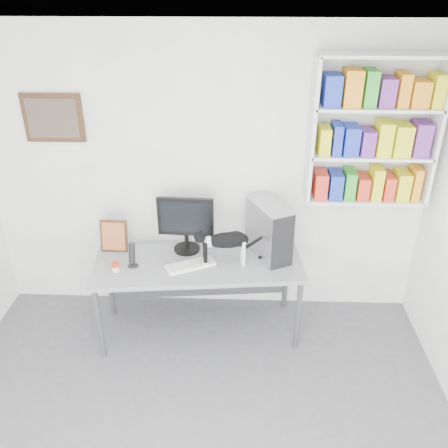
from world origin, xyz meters
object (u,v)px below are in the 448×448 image
object	(u,v)px
bookshelf	(373,132)
keyboard	(190,265)
pc_tower	(268,230)
speaker	(132,255)
desk	(199,297)
monitor	(186,224)
leaning_print	(114,235)
cat	(226,248)
soup_can	(115,267)

from	to	relation	value
bookshelf	keyboard	world-z (taller)	bookshelf
keyboard	pc_tower	distance (m)	0.75
keyboard	pc_tower	bearing A→B (deg)	-6.33
bookshelf	speaker	size ratio (longest dim) A/B	5.48
pc_tower	speaker	size ratio (longest dim) A/B	2.18
bookshelf	pc_tower	distance (m)	1.20
desk	speaker	size ratio (longest dim) A/B	8.02
monitor	keyboard	world-z (taller)	monitor
desk	leaning_print	xyz separation A→B (m)	(-0.77, 0.17, 0.53)
bookshelf	keyboard	bearing A→B (deg)	-164.66
pc_tower	cat	size ratio (longest dim) A/B	0.93
bookshelf	desk	xyz separation A→B (m)	(-1.44, -0.33, -1.47)
soup_can	cat	xyz separation A→B (m)	(0.93, 0.14, 0.12)
monitor	soup_can	size ratio (longest dim) A/B	6.05
pc_tower	leaning_print	size ratio (longest dim) A/B	1.62
pc_tower	leaning_print	world-z (taller)	pc_tower
desk	leaning_print	bearing A→B (deg)	161.54
monitor	desk	bearing A→B (deg)	-56.62
cat	pc_tower	bearing A→B (deg)	18.65
monitor	leaning_print	bearing A→B (deg)	-175.02
keyboard	speaker	size ratio (longest dim) A/B	1.86
keyboard	leaning_print	xyz separation A→B (m)	(-0.72, 0.26, 0.14)
speaker	bookshelf	bearing A→B (deg)	24.56
speaker	leaning_print	xyz separation A→B (m)	(-0.22, 0.26, 0.04)
monitor	cat	world-z (taller)	monitor
monitor	leaning_print	world-z (taller)	monitor
leaning_print	keyboard	bearing A→B (deg)	-18.26
desk	speaker	bearing A→B (deg)	-177.05
bookshelf	leaning_print	bearing A→B (deg)	-175.98
pc_tower	speaker	bearing A→B (deg)	165.33
desk	keyboard	xyz separation A→B (m)	(-0.06, -0.08, 0.39)
keyboard	cat	world-z (taller)	cat
leaning_print	cat	distance (m)	1.04
desk	soup_can	distance (m)	0.82
desk	soup_can	bearing A→B (deg)	-171.50
speaker	cat	xyz separation A→B (m)	(0.80, 0.05, 0.05)
soup_can	leaning_print	bearing A→B (deg)	104.32
speaker	pc_tower	bearing A→B (deg)	24.39
keyboard	soup_can	world-z (taller)	soup_can
leaning_print	cat	world-z (taller)	cat
desk	speaker	world-z (taller)	speaker
pc_tower	soup_can	size ratio (longest dim) A/B	5.60
soup_can	cat	bearing A→B (deg)	8.79
desk	speaker	xyz separation A→B (m)	(-0.56, -0.09, 0.49)
keyboard	speaker	world-z (taller)	speaker
keyboard	cat	xyz separation A→B (m)	(0.30, 0.05, 0.15)
bookshelf	keyboard	distance (m)	1.89
monitor	leaning_print	xyz separation A→B (m)	(-0.65, -0.03, -0.11)
bookshelf	cat	size ratio (longest dim) A/B	2.34
monitor	pc_tower	size ratio (longest dim) A/B	1.08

